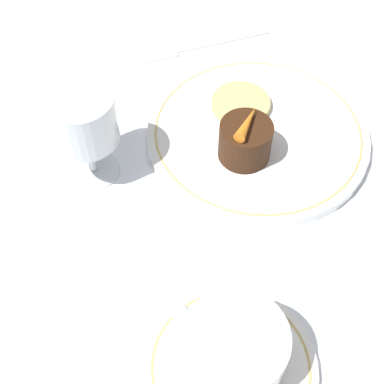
{
  "coord_description": "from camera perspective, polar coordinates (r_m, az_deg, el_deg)",
  "views": [
    {
      "loc": [
        -0.38,
        0.24,
        0.49
      ],
      "look_at": [
        -0.08,
        0.1,
        0.04
      ],
      "focal_mm": 50.0,
      "sensor_mm": 36.0,
      "label": 1
    }
  ],
  "objects": [
    {
      "name": "ground_plane",
      "position": [
        0.66,
        4.75,
        5.83
      ],
      "size": [
        3.0,
        3.0,
        0.0
      ],
      "primitive_type": "plane",
      "color": "white"
    },
    {
      "name": "fork",
      "position": [
        0.78,
        0.02,
        15.19
      ],
      "size": [
        0.04,
        0.19,
        0.01
      ],
      "color": "silver",
      "rests_on": "ground_plane"
    },
    {
      "name": "spoon",
      "position": [
        0.52,
        2.18,
        -12.9
      ],
      "size": [
        0.07,
        0.1,
        0.0
      ],
      "color": "silver",
      "rests_on": "saucer"
    },
    {
      "name": "dinner_plate",
      "position": [
        0.66,
        6.98,
        6.17
      ],
      "size": [
        0.27,
        0.27,
        0.01
      ],
      "color": "white",
      "rests_on": "ground_plane"
    },
    {
      "name": "carrot_garnish",
      "position": [
        0.59,
        5.92,
        7.37
      ],
      "size": [
        0.04,
        0.05,
        0.01
      ],
      "color": "orange",
      "rests_on": "dessert_cake"
    },
    {
      "name": "saucer",
      "position": [
        0.51,
        4.14,
        -18.12
      ],
      "size": [
        0.16,
        0.16,
        0.01
      ],
      "color": "white",
      "rests_on": "ground_plane"
    },
    {
      "name": "pineapple_slice",
      "position": [
        0.68,
        5.21,
        9.36
      ],
      "size": [
        0.07,
        0.07,
        0.01
      ],
      "color": "#EFE075",
      "rests_on": "dinner_plate"
    },
    {
      "name": "dessert_cake",
      "position": [
        0.61,
        5.69,
        5.43
      ],
      "size": [
        0.06,
        0.06,
        0.05
      ],
      "color": "#381E0F",
      "rests_on": "dinner_plate"
    },
    {
      "name": "coffee_cup",
      "position": [
        0.47,
        4.49,
        -16.42
      ],
      "size": [
        0.12,
        0.09,
        0.07
      ],
      "color": "white",
      "rests_on": "saucer"
    },
    {
      "name": "wine_glass",
      "position": [
        0.58,
        -11.53,
        7.24
      ],
      "size": [
        0.07,
        0.07,
        0.12
      ],
      "color": "silver",
      "rests_on": "ground_plane"
    }
  ]
}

